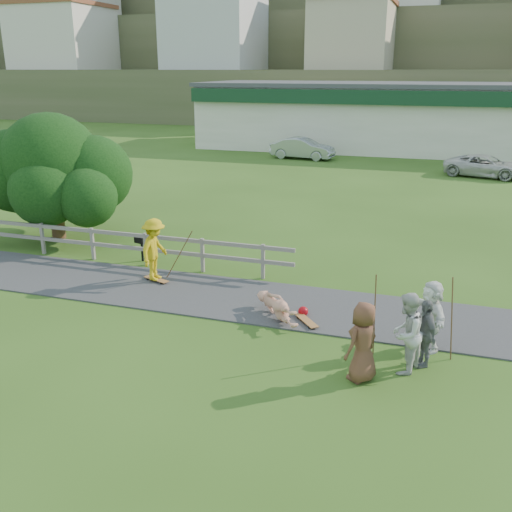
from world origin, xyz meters
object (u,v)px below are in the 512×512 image
at_px(spectator_a, 406,333).
at_px(spectator_c, 363,342).
at_px(skater_rider, 155,253).
at_px(spectator_b, 425,333).
at_px(spectator_d, 430,315).
at_px(tree, 54,191).
at_px(skater_fallen, 277,307).
at_px(car_white, 485,166).
at_px(bbq, 142,249).
at_px(car_silver, 302,148).

xyz_separation_m(spectator_a, spectator_c, (-0.81, -0.62, -0.03)).
height_order(skater_rider, spectator_b, skater_rider).
bearing_deg(spectator_d, tree, -138.86).
distance_m(spectator_b, spectator_d, 0.82).
relative_size(spectator_c, spectator_d, 1.03).
height_order(skater_rider, tree, tree).
bearing_deg(spectator_c, skater_fallen, -100.99).
relative_size(spectator_b, tree, 0.26).
bearing_deg(car_white, spectator_b, -171.64).
distance_m(tree, bbq, 4.83).
xyz_separation_m(spectator_b, bbq, (-9.24, 4.41, -0.33)).
distance_m(spectator_d, bbq, 10.01).
bearing_deg(car_silver, car_white, -100.35).
distance_m(spectator_b, tree, 14.87).
height_order(skater_rider, skater_fallen, skater_rider).
distance_m(spectator_a, spectator_c, 1.02).
bearing_deg(car_white, tree, 153.47).
bearing_deg(car_white, spectator_d, -171.63).
distance_m(skater_rider, spectator_d, 8.19).
height_order(spectator_b, bbq, spectator_b).
height_order(spectator_b, car_white, spectator_b).
bearing_deg(skater_fallen, bbq, 109.49).
bearing_deg(skater_rider, spectator_a, -111.71).
bearing_deg(bbq, spectator_d, -3.20).
bearing_deg(spectator_c, spectator_d, 178.46).
bearing_deg(spectator_c, bbq, -91.25).
xyz_separation_m(spectator_d, car_silver, (-9.57, 27.39, -0.09)).
bearing_deg(spectator_b, skater_rider, -135.84).
bearing_deg(car_silver, tree, 175.73).
xyz_separation_m(tree, bbq, (4.38, -1.47, -1.41)).
bearing_deg(skater_fallen, spectator_b, -61.81).
height_order(spectator_a, car_white, spectator_a).
bearing_deg(skater_fallen, tree, 113.78).
xyz_separation_m(car_silver, tree, (-4.13, -22.32, 1.09)).
xyz_separation_m(skater_fallen, bbq, (-5.58, 3.07, 0.09)).
distance_m(spectator_b, car_silver, 29.76).
bearing_deg(skater_rider, spectator_b, -108.09).
xyz_separation_m(skater_fallen, car_silver, (-5.82, 26.86, 0.41)).
xyz_separation_m(skater_rider, spectator_c, (6.69, -3.78, -0.08)).
bearing_deg(spectator_b, spectator_c, -75.23).
xyz_separation_m(spectator_c, car_silver, (-8.30, 29.24, -0.11)).
bearing_deg(spectator_b, spectator_a, -67.74).
relative_size(spectator_c, car_silver, 0.38).
distance_m(spectator_c, car_silver, 30.40).
height_order(spectator_a, spectator_d, spectator_a).
bearing_deg(skater_rider, car_white, -24.20).
distance_m(spectator_a, tree, 14.71).
relative_size(skater_fallen, bbq, 2.13).
distance_m(spectator_b, bbq, 10.25).
height_order(spectator_a, car_silver, spectator_a).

